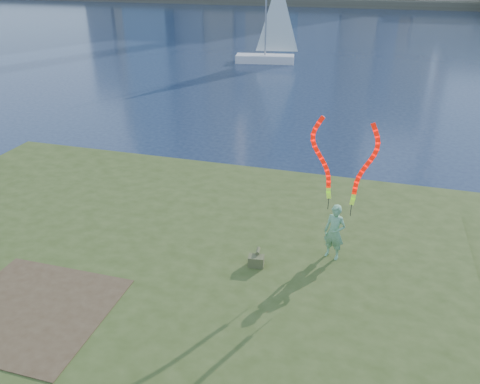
% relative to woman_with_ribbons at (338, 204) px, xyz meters
% --- Properties ---
extents(ground, '(320.00, 320.00, 0.00)m').
position_rel_woman_with_ribbons_xyz_m(ground, '(-3.67, -0.56, -2.26)').
color(ground, '#18253D').
rests_on(ground, ground).
extents(grassy_knoll, '(20.00, 18.00, 0.80)m').
position_rel_woman_with_ribbons_xyz_m(grassy_knoll, '(-3.67, -2.86, -1.92)').
color(grassy_knoll, '#354418').
rests_on(grassy_knoll, ground).
extents(dirt_patch, '(3.20, 3.00, 0.02)m').
position_rel_woman_with_ribbons_xyz_m(dirt_patch, '(-5.87, -3.76, -1.45)').
color(dirt_patch, '#47331E').
rests_on(dirt_patch, grassy_knoll).
extents(woman_with_ribbons, '(1.88, 0.65, 3.83)m').
position_rel_woman_with_ribbons_xyz_m(woman_with_ribbons, '(0.00, 0.00, 0.00)').
color(woman_with_ribbons, '#1F7C2A').
rests_on(woman_with_ribbons, grassy_knoll).
extents(canvas_bag, '(0.40, 0.45, 0.35)m').
position_rel_woman_with_ribbons_xyz_m(canvas_bag, '(-1.73, -0.90, -1.32)').
color(canvas_bag, brown).
rests_on(canvas_bag, grassy_knoll).
extents(sailboat, '(4.89, 2.14, 7.33)m').
position_rel_woman_with_ribbons_xyz_m(sailboat, '(-7.79, 26.90, -1.00)').
color(sailboat, silver).
rests_on(sailboat, ground).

